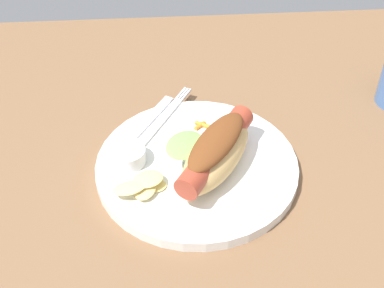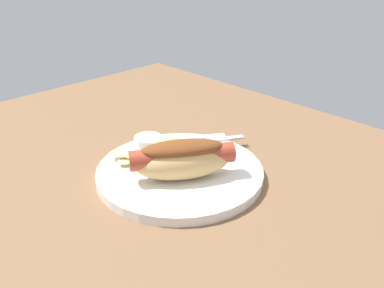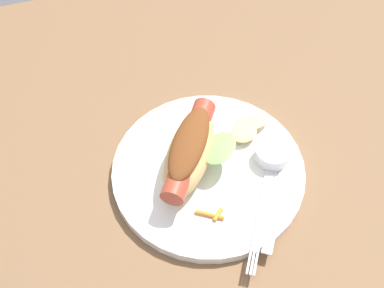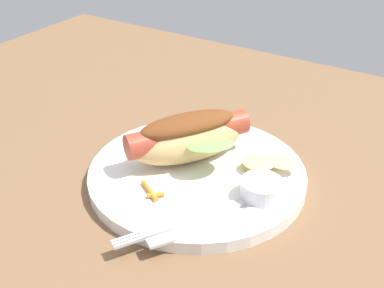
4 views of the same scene
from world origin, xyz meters
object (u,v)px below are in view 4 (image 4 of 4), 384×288
sauce_ramekin (261,189)px  knife (206,226)px  chips_pile (265,163)px  carrot_garnish (152,192)px  fork (188,220)px  plate (197,175)px  hot_dog (188,137)px

sauce_ramekin → knife: 8.66cm
chips_pile → carrot_garnish: chips_pile is taller
fork → chips_pile: 14.14cm
sauce_ramekin → knife: sauce_ramekin is taller
plate → carrot_garnish: (-1.79, -7.36, 1.11)cm
fork → chips_pile: chips_pile is taller
sauce_ramekin → carrot_garnish: bearing=-150.2°
knife → chips_pile: bearing=-149.7°
fork → knife: (2.19, 0.18, -0.02)cm
plate → chips_pile: size_ratio=3.73×
sauce_ramekin → chips_pile: size_ratio=0.67×
hot_dog → knife: bearing=73.3°
sauce_ramekin → plate: bearing=174.4°
sauce_ramekin → chips_pile: bearing=111.1°
sauce_ramekin → fork: (-4.88, -8.35, -0.95)cm
knife → hot_dog: bearing=-106.9°
knife → sauce_ramekin: bearing=-165.6°
fork → chips_pile: size_ratio=2.03×
plate → knife: (6.75, -9.10, 0.98)cm
sauce_ramekin → fork: bearing=-120.3°
fork → carrot_garnish: size_ratio=3.87×
plate → fork: 10.38cm
knife → chips_pile: chips_pile is taller
chips_pile → carrot_garnish: size_ratio=1.91×
knife → carrot_garnish: 8.71cm
knife → carrot_garnish: bearing=-68.9°
hot_dog → carrot_garnish: (0.51, -8.88, -3.08)cm
fork → knife: size_ratio=1.13×
hot_dog → sauce_ramekin: 12.19cm
sauce_ramekin → carrot_garnish: 12.96cm
hot_dog → fork: 13.18cm
plate → sauce_ramekin: size_ratio=5.54×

